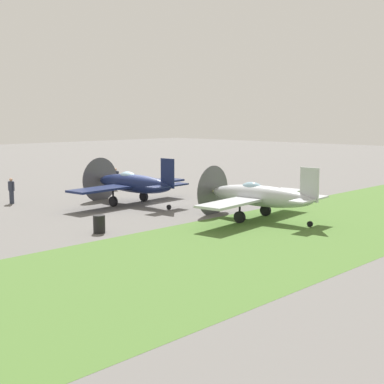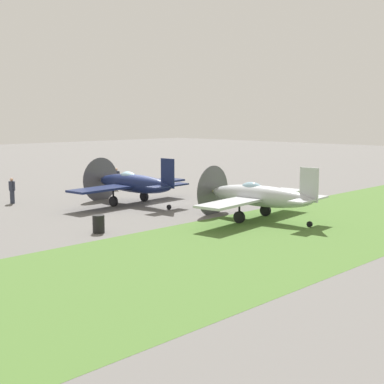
# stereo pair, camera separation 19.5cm
# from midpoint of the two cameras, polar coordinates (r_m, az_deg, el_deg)

# --- Properties ---
(ground_plane) EXTENTS (160.00, 160.00, 0.00)m
(ground_plane) POSITION_cam_midpoint_polar(r_m,az_deg,el_deg) (37.05, -4.31, -1.22)
(ground_plane) COLOR #605E5B
(grass_verge) EXTENTS (120.00, 11.00, 0.01)m
(grass_verge) POSITION_cam_midpoint_polar(r_m,az_deg,el_deg) (29.22, 11.51, -3.80)
(grass_verge) COLOR #476B2D
(grass_verge) RESTS_ON ground
(airplane_lead) EXTENTS (9.40, 7.44, 3.34)m
(airplane_lead) POSITION_cam_midpoint_polar(r_m,az_deg,el_deg) (36.76, -5.99, 0.89)
(airplane_lead) COLOR #141E47
(airplane_lead) RESTS_ON ground
(airplane_wingman) EXTENTS (9.27, 7.35, 3.29)m
(airplane_wingman) POSITION_cam_midpoint_polar(r_m,az_deg,el_deg) (31.24, 6.99, -0.39)
(airplane_wingman) COLOR #B2B7BC
(airplane_wingman) RESTS_ON ground
(ground_crew_chief) EXTENTS (0.38, 0.59, 1.73)m
(ground_crew_chief) POSITION_cam_midpoint_polar(r_m,az_deg,el_deg) (44.31, -7.67, 1.41)
(ground_crew_chief) COLOR #2D3342
(ground_crew_chief) RESTS_ON ground
(ground_crew_mechanic) EXTENTS (0.38, 0.63, 1.73)m
(ground_crew_mechanic) POSITION_cam_midpoint_polar(r_m,az_deg,el_deg) (38.83, -17.90, 0.20)
(ground_crew_mechanic) COLOR #2D3342
(ground_crew_mechanic) RESTS_ON ground
(fuel_drum) EXTENTS (0.60, 0.60, 0.90)m
(fuel_drum) POSITION_cam_midpoint_polar(r_m,az_deg,el_deg) (28.14, -9.40, -3.27)
(fuel_drum) COLOR black
(fuel_drum) RESTS_ON ground
(supply_crate) EXTENTS (0.96, 0.96, 0.64)m
(supply_crate) POSITION_cam_midpoint_polar(r_m,az_deg,el_deg) (43.66, 2.25, 0.60)
(supply_crate) COLOR olive
(supply_crate) RESTS_ON ground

